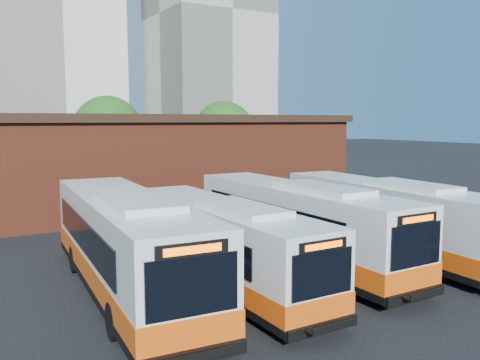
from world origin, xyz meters
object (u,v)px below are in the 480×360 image
bus_midwest (222,246)px  bus_mideast (298,227)px  bus_west (126,248)px  bus_east (385,220)px

bus_midwest → bus_mideast: 4.24m
bus_west → bus_east: size_ratio=1.07×
bus_mideast → bus_west: bearing=-179.9°
bus_west → bus_midwest: bearing=-10.7°
bus_mideast → bus_east: bus_mideast is taller
bus_west → bus_east: 11.84m
bus_west → bus_midwest: bus_west is taller
bus_west → bus_east: (11.82, -0.65, -0.10)m
bus_west → bus_midwest: size_ratio=1.14×
bus_midwest → bus_east: 8.53m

